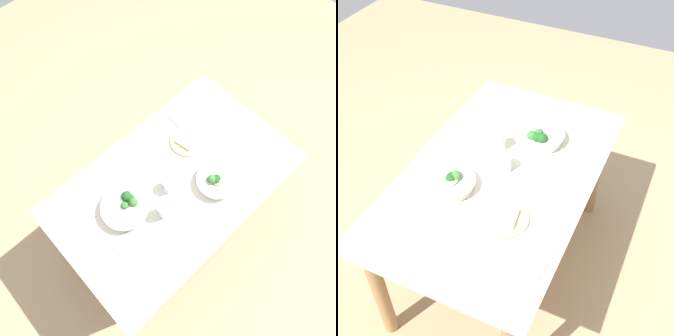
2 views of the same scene
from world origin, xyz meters
The scene contains 12 objects.
ground_plane centered at (0.00, 0.00, 0.00)m, with size 6.00×6.00×0.00m, color tan.
dining_table centered at (0.00, 0.00, 0.60)m, with size 1.44×0.88×0.71m.
broccoli_bowl_far centered at (-0.30, 0.07, 0.74)m, with size 0.27×0.27×0.09m.
broccoli_bowl_near centered at (0.18, -0.17, 0.74)m, with size 0.24×0.24×0.09m.
bread_side_plate centered at (0.26, 0.14, 0.72)m, with size 0.22×0.22×0.03m.
water_glass_center centered at (-0.03, 0.00, 0.75)m, with size 0.08×0.08×0.08m, color silver.
water_glass_side centered at (-0.16, -0.09, 0.76)m, with size 0.08×0.08×0.10m, color silver.
fork_by_far_bowl centered at (-0.49, 0.19, 0.71)m, with size 0.08×0.09×0.00m.
fork_by_near_bowl centered at (-0.13, 0.06, 0.71)m, with size 0.08×0.09×0.00m.
table_knife_left centered at (-0.02, 0.21, 0.71)m, with size 0.22×0.01×0.00m, color #B7B7BC.
napkin_folded_upper centered at (-0.42, -0.10, 0.71)m, with size 0.17×0.14×0.01m, color #B1A997.
napkin_folded_lower centered at (0.39, 0.32, 0.71)m, with size 0.19×0.18×0.01m, color #B1A997.
Camera 1 is at (-0.49, -0.47, 2.45)m, focal length 33.77 mm.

